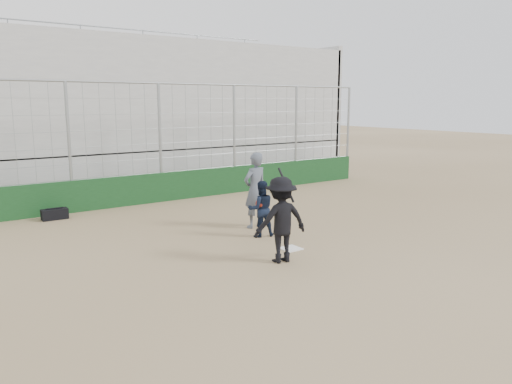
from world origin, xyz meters
TOP-DOWN VIEW (x-y plane):
  - ground at (0.00, 0.00)m, footprint 90.00×90.00m
  - home_plate at (0.00, 0.00)m, footprint 0.44×0.44m
  - backstop at (0.00, 7.00)m, footprint 18.10×0.25m
  - bleachers at (0.00, 11.95)m, footprint 20.25×6.70m
  - batter_at_plate at (-0.75, -0.57)m, footprint 1.29×0.88m
  - catcher_crouched at (0.08, 1.29)m, footprint 0.82×0.72m
  - umpire at (0.51, 2.16)m, footprint 0.81×0.59m
  - equipment_bag at (-3.73, 6.32)m, footprint 0.74×0.32m

SIDE VIEW (x-z plane):
  - ground at x=0.00m, z-range 0.00..0.00m
  - home_plate at x=0.00m, z-range 0.00..0.02m
  - equipment_bag at x=-3.73m, z-range -0.02..0.33m
  - catcher_crouched at x=0.08m, z-range 0.00..0.99m
  - batter_at_plate at x=-0.75m, z-range -0.07..1.92m
  - umpire at x=0.51m, z-range 0.00..1.86m
  - backstop at x=0.00m, z-range -1.06..2.98m
  - bleachers at x=0.00m, z-range -0.57..6.41m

